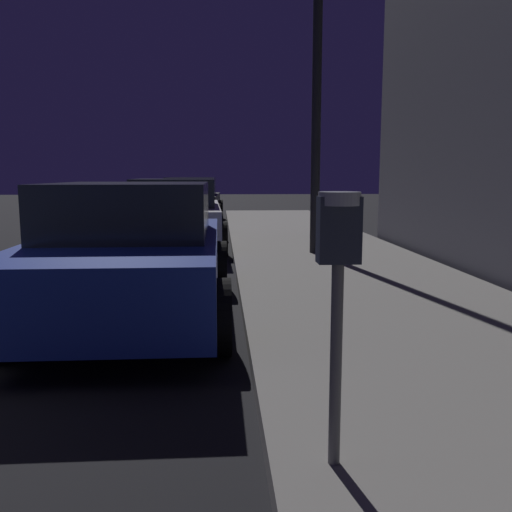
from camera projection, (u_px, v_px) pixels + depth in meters
name	position (u px, v px, depth m)	size (l,w,h in m)	color
sidewalk	(510.00, 404.00, 3.47)	(3.20, 36.00, 0.15)	slate
parking_meter	(338.00, 261.00, 2.48)	(0.19, 0.19, 1.29)	#59595B
car_blue	(133.00, 252.00, 5.78)	(2.03, 4.20, 1.43)	navy
car_silver	(176.00, 214.00, 11.39)	(2.13, 4.62, 1.43)	#B7B7BF
car_black	(191.00, 200.00, 17.62)	(2.06, 4.10, 1.43)	black
street_lamp	(318.00, 20.00, 9.14)	(0.44, 0.44, 5.99)	black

